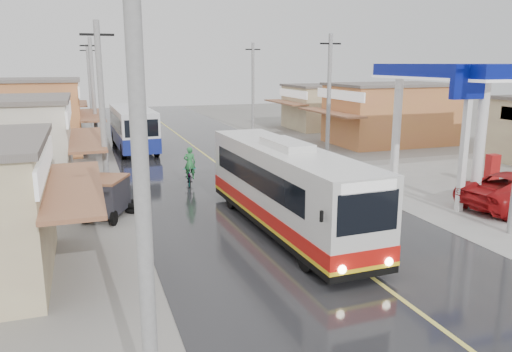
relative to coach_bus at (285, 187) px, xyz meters
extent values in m
plane|color=slate|center=(0.78, -3.26, -1.66)|extent=(120.00, 120.00, 0.00)
cube|color=black|center=(0.78, 11.74, -1.65)|extent=(12.00, 90.00, 0.02)
cube|color=#D8CC4C|center=(0.78, 11.74, -1.64)|extent=(0.15, 90.00, 0.01)
cube|color=gray|center=(13.78, 2.74, -1.64)|extent=(16.00, 16.00, 0.03)
cylinder|color=white|center=(8.78, 5.74, 1.09)|extent=(0.44, 0.44, 5.50)
cylinder|color=white|center=(8.78, -0.26, 1.09)|extent=(0.44, 0.44, 5.50)
cube|color=gray|center=(13.78, 2.74, -1.56)|extent=(4.00, 1.20, 0.20)
cube|color=#B21919|center=(12.58, 2.74, -0.71)|extent=(0.60, 0.45, 1.50)
cube|color=white|center=(7.98, -0.26, 1.34)|extent=(0.25, 0.25, 6.00)
cube|color=navy|center=(7.98, -0.26, 3.84)|extent=(1.80, 0.30, 1.40)
cube|color=silver|center=(0.00, -0.07, 0.19)|extent=(2.66, 10.93, 2.67)
cube|color=black|center=(0.00, -0.07, -1.23)|extent=(2.68, 10.95, 0.27)
cube|color=red|center=(0.00, -0.07, -0.78)|extent=(2.70, 10.97, 0.50)
cube|color=yellow|center=(0.00, -0.07, -1.08)|extent=(2.72, 10.98, 0.13)
cube|color=black|center=(-0.01, 0.39, 0.49)|extent=(2.62, 8.67, 0.90)
cube|color=black|center=(0.20, -5.44, 0.58)|extent=(1.96, 0.19, 1.18)
cube|color=black|center=(-0.20, 5.31, 0.58)|extent=(1.96, 0.19, 0.99)
cube|color=white|center=(0.20, -5.44, 1.30)|extent=(1.76, 0.19, 0.32)
cube|color=silver|center=(0.00, -0.07, 1.66)|extent=(1.19, 2.75, 0.27)
cylinder|color=black|center=(-0.84, -3.90, -1.14)|extent=(0.35, 1.01, 0.99)
cylinder|color=black|center=(1.12, -3.82, -1.14)|extent=(0.35, 1.01, 0.99)
cylinder|color=black|center=(-1.11, 3.33, -1.14)|extent=(0.35, 1.01, 0.99)
cylinder|color=black|center=(0.85, 3.41, -1.14)|extent=(0.35, 1.01, 0.99)
sphere|color=#FFF2CC|center=(-0.56, -5.54, -0.96)|extent=(0.26, 0.26, 0.25)
sphere|color=#FFF2CC|center=(0.97, -5.48, -0.96)|extent=(0.26, 0.26, 0.25)
cube|color=black|center=(-1.09, -5.24, 0.53)|extent=(0.08, 0.08, 0.32)
cube|color=black|center=(1.47, -5.14, 0.53)|extent=(0.08, 0.08, 0.32)
cube|color=silver|center=(-3.68, 20.05, 0.13)|extent=(2.68, 9.18, 2.53)
cube|color=navy|center=(-3.68, 20.05, -0.73)|extent=(2.72, 9.22, 1.01)
cube|color=black|center=(-3.68, 20.05, 0.49)|extent=(2.68, 7.66, 0.91)
cube|color=black|center=(-3.56, 15.55, 0.49)|extent=(2.13, 0.18, 1.11)
cylinder|color=black|center=(-4.69, 16.78, -1.13)|extent=(0.33, 1.02, 1.01)
cylinder|color=black|center=(-2.50, 16.84, -1.13)|extent=(0.33, 1.02, 1.01)
cylinder|color=black|center=(-4.86, 23.26, -1.13)|extent=(0.33, 1.02, 1.01)
cylinder|color=black|center=(-2.67, 23.32, -1.13)|extent=(0.33, 1.02, 1.01)
imported|color=black|center=(-2.03, 8.15, -1.16)|extent=(0.94, 1.99, 1.00)
imported|color=#297C3E|center=(-2.03, 7.93, -0.43)|extent=(0.66, 0.49, 1.67)
cube|color=#26262D|center=(-6.34, 3.68, -0.71)|extent=(2.00, 2.35, 1.30)
cube|color=brown|center=(-6.34, 3.68, -0.02)|extent=(2.07, 2.42, 0.10)
cylinder|color=black|center=(-7.26, 3.33, -1.36)|extent=(0.41, 0.62, 0.60)
cylinder|color=black|center=(-6.69, 4.61, -1.36)|extent=(0.41, 0.62, 0.60)
cylinder|color=black|center=(-6.16, 2.62, -1.36)|extent=(0.35, 0.59, 0.60)
torus|color=black|center=(-5.20, 4.28, -1.54)|extent=(0.91, 0.91, 0.23)
torus|color=black|center=(-5.20, 4.28, -1.31)|extent=(0.91, 0.91, 0.23)
camera|label=1|loc=(-6.99, -16.88, 4.61)|focal=35.00mm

